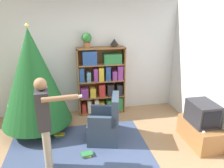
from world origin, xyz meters
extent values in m
plane|color=#9E7A56|center=(0.00, 0.00, 0.00)|extent=(14.00, 14.00, 0.00)
cube|color=silver|center=(0.00, 2.13, 1.30)|extent=(8.00, 0.10, 2.60)
cube|color=#3D4C70|center=(-0.16, 0.37, 0.00)|extent=(2.50, 1.92, 0.01)
cube|color=brown|center=(-0.06, 1.92, 0.79)|extent=(0.03, 0.29, 1.59)
cube|color=brown|center=(1.01, 1.92, 0.79)|extent=(0.03, 0.29, 1.59)
cube|color=brown|center=(0.48, 1.92, 1.57)|extent=(1.10, 0.29, 0.03)
cube|color=brown|center=(0.48, 2.06, 0.79)|extent=(1.10, 0.01, 1.59)
cube|color=brown|center=(0.48, 1.92, 0.03)|extent=(1.07, 0.29, 0.03)
cube|color=#B22D28|center=(0.04, 1.88, 0.15)|extent=(0.09, 0.22, 0.22)
cube|color=beige|center=(0.17, 1.88, 0.19)|extent=(0.09, 0.21, 0.29)
cube|color=beige|center=(0.34, 1.88, 0.20)|extent=(0.09, 0.21, 0.31)
cube|color=gold|center=(0.47, 1.88, 0.15)|extent=(0.13, 0.20, 0.22)
cube|color=#2D7A42|center=(0.64, 1.90, 0.18)|extent=(0.10, 0.25, 0.26)
cube|color=orange|center=(0.76, 1.89, 0.18)|extent=(0.10, 0.22, 0.27)
cube|color=#2D7A42|center=(0.91, 1.88, 0.20)|extent=(0.13, 0.21, 0.32)
cube|color=brown|center=(0.48, 1.92, 0.42)|extent=(1.07, 0.29, 0.03)
cube|color=#843889|center=(0.06, 1.88, 0.55)|extent=(0.17, 0.22, 0.23)
cube|color=gold|center=(0.26, 1.90, 0.54)|extent=(0.13, 0.24, 0.22)
cube|color=#B22D28|center=(0.47, 1.88, 0.58)|extent=(0.14, 0.20, 0.30)
cube|color=#232328|center=(0.68, 1.88, 0.57)|extent=(0.15, 0.20, 0.28)
cube|color=#232328|center=(0.89, 1.89, 0.56)|extent=(0.13, 0.23, 0.26)
cube|color=brown|center=(0.48, 1.92, 0.81)|extent=(1.07, 0.29, 0.03)
cube|color=#284C93|center=(0.02, 1.90, 0.99)|extent=(0.11, 0.25, 0.33)
cube|color=#5B899E|center=(0.18, 1.88, 0.94)|extent=(0.09, 0.21, 0.22)
cube|color=#843889|center=(0.34, 1.89, 0.97)|extent=(0.09, 0.24, 0.30)
cube|color=gold|center=(0.46, 1.91, 0.98)|extent=(0.11, 0.27, 0.31)
cube|color=#284C93|center=(0.62, 1.88, 0.99)|extent=(0.11, 0.22, 0.33)
cube|color=#843889|center=(0.78, 1.88, 0.93)|extent=(0.10, 0.22, 0.22)
cube|color=#843889|center=(0.91, 1.90, 0.99)|extent=(0.12, 0.25, 0.33)
cube|color=brown|center=(0.48, 1.92, 1.20)|extent=(1.07, 0.29, 0.03)
cube|color=#284C93|center=(0.21, 1.90, 1.37)|extent=(0.32, 0.26, 0.31)
cube|color=#2D7A42|center=(0.73, 1.90, 1.33)|extent=(0.40, 0.26, 0.23)
cube|color=#996638|center=(2.07, 0.27, 0.21)|extent=(0.45, 0.88, 0.41)
cube|color=#28282D|center=(2.07, 0.27, 0.62)|extent=(0.41, 0.55, 0.41)
cube|color=black|center=(2.07, -0.01, 0.62)|extent=(0.34, 0.01, 0.32)
cube|color=white|center=(1.94, 0.00, 0.42)|extent=(0.04, 0.12, 0.02)
cylinder|color=#4C3323|center=(-0.94, 1.33, 0.05)|extent=(0.36, 0.36, 0.10)
cylinder|color=brown|center=(-0.94, 1.33, 0.16)|extent=(0.08, 0.08, 0.12)
cone|color=#195123|center=(-0.94, 1.33, 1.16)|extent=(1.38, 1.38, 1.87)
sphere|color=gold|center=(-1.40, 1.14, 0.67)|extent=(0.06, 0.06, 0.06)
sphere|color=gold|center=(-0.92, 1.44, 1.76)|extent=(0.05, 0.05, 0.05)
sphere|color=red|center=(-1.09, 1.36, 1.65)|extent=(0.05, 0.05, 0.05)
sphere|color=red|center=(-0.48, 1.54, 0.65)|extent=(0.06, 0.06, 0.06)
sphere|color=silver|center=(-0.45, 1.38, 0.69)|extent=(0.06, 0.06, 0.06)
sphere|color=#E5CC4C|center=(-0.94, 1.33, 2.12)|extent=(0.07, 0.07, 0.07)
cube|color=#334256|center=(0.32, 0.70, 0.21)|extent=(0.68, 0.68, 0.42)
cube|color=#334256|center=(0.54, 0.64, 0.67)|extent=(0.25, 0.57, 0.50)
cube|color=#334256|center=(0.38, 0.93, 0.52)|extent=(0.51, 0.20, 0.20)
cube|color=#334256|center=(0.26, 0.46, 0.52)|extent=(0.51, 0.20, 0.20)
cylinder|color=#9E937F|center=(-0.65, 0.13, 0.38)|extent=(0.11, 0.11, 0.77)
cylinder|color=#9E937F|center=(-0.63, -0.05, 0.38)|extent=(0.11, 0.11, 0.77)
cube|color=#2D2D33|center=(-0.64, 0.04, 1.06)|extent=(0.21, 0.33, 0.58)
cylinder|color=#8C6647|center=(-0.66, 0.24, 1.03)|extent=(0.07, 0.07, 0.46)
cylinder|color=#8C6647|center=(-0.38, -0.14, 1.27)|extent=(0.48, 0.11, 0.07)
cube|color=white|center=(-0.14, -0.12, 1.27)|extent=(0.11, 0.05, 0.03)
sphere|color=#8C6647|center=(-0.64, 0.04, 1.43)|extent=(0.18, 0.18, 0.18)
cylinder|color=#935B38|center=(0.17, 1.92, 1.65)|extent=(0.14, 0.14, 0.12)
sphere|color=#2D7033|center=(0.17, 1.92, 1.81)|extent=(0.22, 0.22, 0.22)
cylinder|color=#473828|center=(0.78, 1.92, 1.61)|extent=(0.12, 0.12, 0.04)
cone|color=black|center=(0.78, 1.92, 1.70)|extent=(0.20, 0.20, 0.14)
cube|color=#2D7A42|center=(-0.52, 1.01, 0.02)|extent=(0.21, 0.17, 0.03)
cube|color=gold|center=(-0.52, 1.00, 0.04)|extent=(0.22, 0.15, 0.02)
cube|color=gold|center=(-0.03, 0.27, 0.02)|extent=(0.19, 0.15, 0.03)
cube|color=#2D7A42|center=(-0.03, 0.27, 0.04)|extent=(0.21, 0.16, 0.02)
camera|label=1|loc=(-0.22, -2.91, 2.40)|focal=35.00mm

